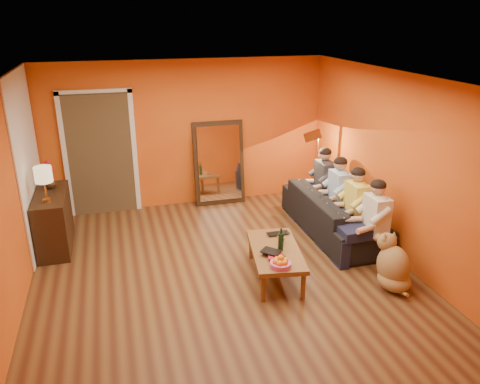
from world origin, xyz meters
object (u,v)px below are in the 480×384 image
object	(u,v)px
sofa	(333,213)
tumbler	(281,240)
person_far_left	(376,221)
laptop	(279,235)
dog	(394,262)
person_far_right	(324,183)
person_mid_left	(356,207)
coffee_table	(275,263)
mirror_frame	(219,163)
table_lamp	(45,184)
wine_bottle	(281,239)
person_mid_right	(339,194)
floor_lamp	(317,172)
sideboard	(54,221)
vase	(50,183)

from	to	relation	value
sofa	tumbler	distance (m)	1.55
person_far_left	laptop	bearing A→B (deg)	167.06
dog	person_far_right	distance (m)	2.35
person_mid_left	sofa	bearing A→B (deg)	106.11
coffee_table	laptop	world-z (taller)	laptop
mirror_frame	table_lamp	bearing A→B (deg)	-153.68
table_lamp	person_far_right	xyz separation A→B (m)	(4.37, 0.27, -0.49)
wine_bottle	laptop	distance (m)	0.44
coffee_table	person_mid_right	size ratio (longest dim) A/B	1.00
person_far_right	wine_bottle	xyz separation A→B (m)	(-1.44, -1.75, -0.03)
coffee_table	laptop	size ratio (longest dim) A/B	3.86
mirror_frame	table_lamp	distance (m)	3.13
person_mid_right	person_far_right	distance (m)	0.55
sofa	coffee_table	size ratio (longest dim) A/B	1.86
person_mid_left	person_mid_right	xyz separation A→B (m)	(0.00, 0.55, 0.00)
sofa	person_mid_left	world-z (taller)	person_mid_left
table_lamp	person_far_left	world-z (taller)	table_lamp
mirror_frame	coffee_table	world-z (taller)	mirror_frame
person_mid_left	wine_bottle	distance (m)	1.58
person_mid_left	laptop	size ratio (longest dim) A/B	3.86
floor_lamp	person_far_left	size ratio (longest dim) A/B	1.18
sofa	wine_bottle	world-z (taller)	wine_bottle
mirror_frame	tumbler	size ratio (longest dim) A/B	14.08
floor_lamp	person_mid_right	bearing A→B (deg)	-65.48
person_mid_left	laptop	world-z (taller)	person_mid_left
person_mid_left	person_far_right	world-z (taller)	same
dog	person_far_left	bearing A→B (deg)	101.60
mirror_frame	coffee_table	size ratio (longest dim) A/B	1.25
sofa	wine_bottle	size ratio (longest dim) A/B	7.32
sideboard	floor_lamp	distance (m)	4.36
table_lamp	sofa	size ratio (longest dim) A/B	0.22
sofa	person_mid_left	size ratio (longest dim) A/B	1.86
mirror_frame	sofa	xyz separation A→B (m)	(1.45, -1.76, -0.43)
person_far_right	vase	xyz separation A→B (m)	(-4.37, 0.28, 0.33)
tumbler	wine_bottle	bearing A→B (deg)	-112.38
table_lamp	sofa	world-z (taller)	table_lamp
person_far_right	person_mid_left	bearing A→B (deg)	-90.00
floor_lamp	laptop	bearing A→B (deg)	-106.23
person_far_left	person_mid_right	xyz separation A→B (m)	(0.00, 1.10, 0.00)
sideboard	person_far_right	size ratio (longest dim) A/B	0.97
laptop	tumbler	bearing A→B (deg)	-105.83
wine_bottle	laptop	bearing A→B (deg)	72.00
table_lamp	mirror_frame	bearing A→B (deg)	26.32
sofa	floor_lamp	xyz separation A→B (m)	(0.10, 0.90, 0.39)
coffee_table	vase	xyz separation A→B (m)	(-2.88, 1.98, 0.73)
coffee_table	person_far_right	bearing A→B (deg)	58.34
floor_lamp	person_mid_left	size ratio (longest dim) A/B	1.18
table_lamp	tumbler	bearing A→B (deg)	-23.55
wine_bottle	vase	bearing A→B (deg)	145.34
person_mid_left	mirror_frame	bearing A→B (deg)	125.57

